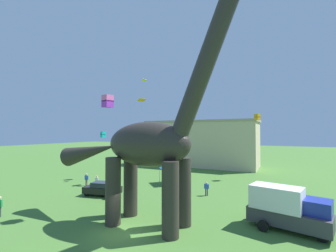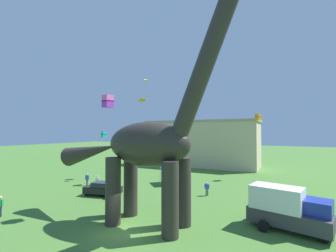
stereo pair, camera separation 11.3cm
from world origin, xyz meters
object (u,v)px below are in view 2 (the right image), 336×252
person_far_spectator (207,187)px  kite_mid_center (108,101)px  dinosaur_sculpture (147,144)px  festival_canopy_tent (173,166)px  kite_high_right (258,117)px  kite_drifting (142,100)px  person_near_flyer (0,204)px  parked_sedan_left (103,189)px  person_vendor_side (87,178)px  kite_near_low (145,80)px  person_watching_child (97,180)px  parked_box_truck (287,208)px  kite_apex (104,135)px

person_far_spectator → kite_mid_center: kite_mid_center is taller
dinosaur_sculpture → festival_canopy_tent: (-4.46, 14.02, -3.81)m
kite_high_right → kite_mid_center: bearing=-114.6°
kite_mid_center → kite_drifting: kite_drifting is taller
person_near_flyer → kite_drifting: size_ratio=1.19×
parked_sedan_left → kite_mid_center: (4.48, -4.32, 9.31)m
kite_mid_center → person_vendor_side: bearing=144.2°
person_far_spectator → festival_canopy_tent: 7.40m
parked_sedan_left → person_far_spectator: size_ratio=2.87×
parked_sedan_left → person_vendor_side: size_ratio=2.72×
kite_near_low → kite_mid_center: size_ratio=0.80×
dinosaur_sculpture → person_watching_child: bearing=134.6°
festival_canopy_tent → kite_mid_center: (-0.08, -13.52, 7.57)m
parked_box_truck → person_vendor_side: size_ratio=3.61×
kite_mid_center → kite_drifting: (-4.51, 12.52, 1.92)m
parked_box_truck → kite_apex: bearing=174.2°
person_near_flyer → person_far_spectator: bearing=-160.2°
person_watching_child → person_vendor_side: bearing=-144.8°
parked_box_truck → kite_mid_center: kite_mid_center is taller
festival_canopy_tent → kite_near_low: (-5.91, 1.86, 13.14)m
person_watching_child → kite_mid_center: (8.11, -7.22, 9.20)m
person_near_flyer → kite_high_right: kite_high_right is taller
person_near_flyer → festival_canopy_tent: size_ratio=0.56×
festival_canopy_tent → kite_mid_center: kite_mid_center is taller
person_near_flyer → kite_apex: bearing=-103.7°
parked_box_truck → person_near_flyer: 23.58m
parked_box_truck → person_near_flyer: (-22.14, -8.09, -0.58)m
dinosaur_sculpture → person_near_flyer: 14.03m
person_near_flyer → kite_mid_center: size_ratio=1.58×
dinosaur_sculpture → parked_sedan_left: 11.63m
person_near_flyer → kite_drifting: (3.23, 17.31, 10.97)m
parked_sedan_left → kite_drifting: 13.91m
person_vendor_side → person_far_spectator: size_ratio=1.05×
parked_box_truck → person_vendor_side: 24.55m
dinosaur_sculpture → kite_high_right: size_ratio=17.46×
festival_canopy_tent → person_near_flyer: bearing=-113.1°
parked_box_truck → kite_high_right: size_ratio=5.89×
person_near_flyer → person_vendor_side: (-2.11, 11.89, -0.08)m
dinosaur_sculpture → kite_high_right: bearing=61.8°
dinosaur_sculpture → kite_near_low: size_ratio=19.74×
person_far_spectator → festival_canopy_tent: (-6.15, 3.80, 1.60)m
person_watching_child → kite_near_low: (2.27, 8.16, 14.77)m
parked_box_truck → person_near_flyer: parked_box_truck is taller
festival_canopy_tent → kite_apex: bearing=-173.1°
person_near_flyer → festival_canopy_tent: (7.82, 18.30, 1.47)m
parked_box_truck → kite_high_right: 21.52m
dinosaur_sculpture → festival_canopy_tent: bearing=93.7°
parked_box_truck → dinosaur_sculpture: bearing=-145.9°
dinosaur_sculpture → kite_apex: size_ratio=18.80×
parked_sedan_left → person_vendor_side: (-5.37, 2.79, 0.19)m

